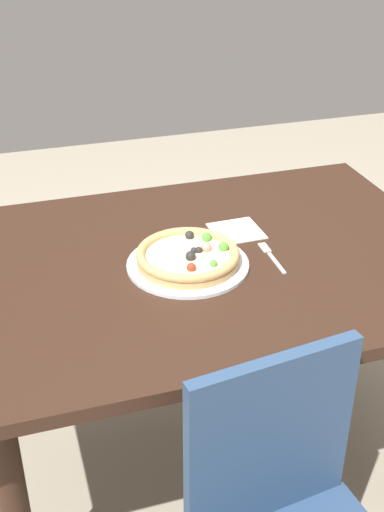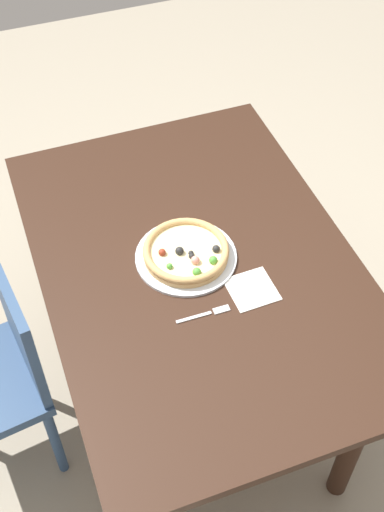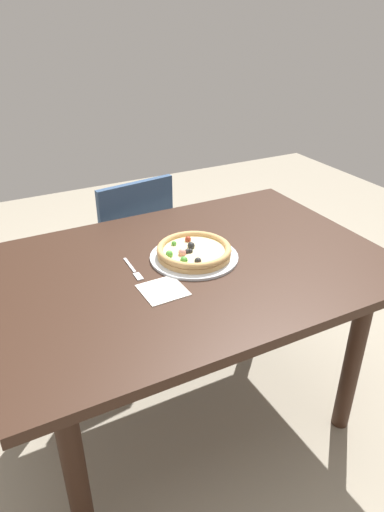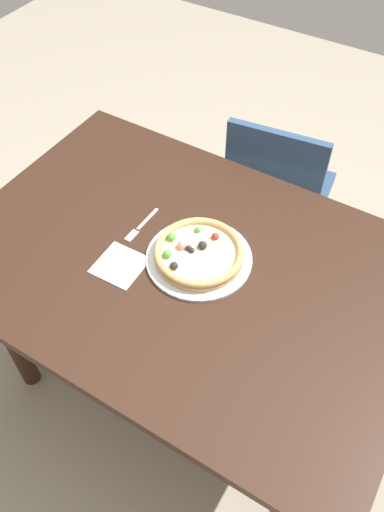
{
  "view_description": "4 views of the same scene",
  "coord_description": "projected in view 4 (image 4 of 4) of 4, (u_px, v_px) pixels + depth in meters",
  "views": [
    {
      "loc": [
        -0.48,
        -1.5,
        1.7
      ],
      "look_at": [
        -0.02,
        -0.01,
        0.79
      ],
      "focal_mm": 47.43,
      "sensor_mm": 36.0,
      "label": 1
    },
    {
      "loc": [
        1.3,
        -0.5,
        2.39
      ],
      "look_at": [
        -0.02,
        -0.01,
        0.79
      ],
      "focal_mm": 47.1,
      "sensor_mm": 36.0,
      "label": 2
    },
    {
      "loc": [
        0.66,
        1.28,
        1.6
      ],
      "look_at": [
        -0.02,
        -0.01,
        0.79
      ],
      "focal_mm": 32.37,
      "sensor_mm": 36.0,
      "label": 3
    },
    {
      "loc": [
        -0.54,
        0.85,
        1.99
      ],
      "look_at": [
        -0.02,
        -0.01,
        0.79
      ],
      "focal_mm": 36.33,
      "sensor_mm": 36.0,
      "label": 4
    }
  ],
  "objects": [
    {
      "name": "ground_plane",
      "position": [
        187.0,
        379.0,
        2.17
      ],
      "size": [
        6.0,
        6.0,
        0.0
      ],
      "primitive_type": "plane",
      "color": "#9E937F"
    },
    {
      "name": "napkin",
      "position": [
        120.0,
        265.0,
        1.56
      ],
      "size": [
        0.14,
        0.14,
        0.0
      ],
      "primitive_type": "cube",
      "rotation": [
        0.0,
        0.0,
        0.03
      ],
      "color": "white",
      "rests_on": "dining_table"
    },
    {
      "name": "plate",
      "position": [
        199.0,
        258.0,
        1.58
      ],
      "size": [
        0.33,
        0.33,
        0.01
      ],
      "primitive_type": "cylinder",
      "color": "silver",
      "rests_on": "dining_table"
    },
    {
      "name": "chair_near",
      "position": [
        276.0,
        194.0,
        2.18
      ],
      "size": [
        0.45,
        0.45,
        0.89
      ],
      "rotation": [
        0.0,
        0.0,
        3.27
      ],
      "color": "navy",
      "rests_on": "ground"
    },
    {
      "name": "fork",
      "position": [
        140.0,
        227.0,
        1.67
      ],
      "size": [
        0.02,
        0.17,
        0.0
      ],
      "rotation": [
        0.0,
        0.0,
        1.55
      ],
      "color": "silver",
      "rests_on": "dining_table"
    },
    {
      "name": "dining_table",
      "position": [
        185.0,
        282.0,
        1.66
      ],
      "size": [
        1.43,
        0.98,
        0.77
      ],
      "color": "#331E14",
      "rests_on": "ground"
    },
    {
      "name": "pizza",
      "position": [
        199.0,
        253.0,
        1.56
      ],
      "size": [
        0.27,
        0.27,
        0.05
      ],
      "color": "tan",
      "rests_on": "plate"
    }
  ]
}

